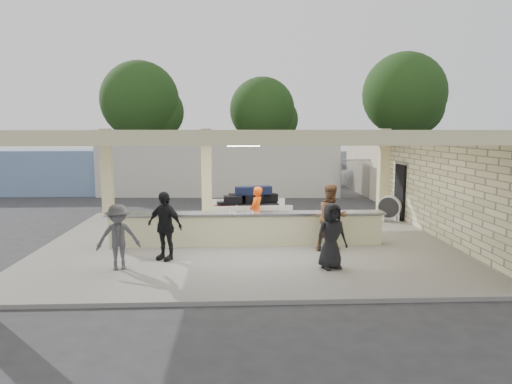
{
  "coord_description": "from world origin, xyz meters",
  "views": [
    {
      "loc": [
        -0.32,
        -13.77,
        3.51
      ],
      "look_at": [
        0.34,
        1.0,
        1.48
      ],
      "focal_mm": 32.0,
      "sensor_mm": 36.0,
      "label": 1
    }
  ],
  "objects_px": {
    "passenger_b": "(165,226)",
    "passenger_d": "(331,236)",
    "car_white_b": "(423,178)",
    "container_blue": "(36,172)",
    "passenger_a": "(332,218)",
    "car_dark": "(342,174)",
    "container_white": "(219,169)",
    "car_white_a": "(383,175)",
    "luggage_cart": "(249,207)",
    "drum_fan": "(389,207)",
    "passenger_c": "(118,237)",
    "baggage_handler": "(256,212)",
    "baggage_counter": "(247,229)"
  },
  "relations": [
    {
      "from": "baggage_counter",
      "to": "car_dark",
      "type": "distance_m",
      "value": 16.47
    },
    {
      "from": "car_dark",
      "to": "container_blue",
      "type": "xyz_separation_m",
      "value": [
        -17.63,
        -3.21,
        0.48
      ]
    },
    {
      "from": "passenger_c",
      "to": "luggage_cart",
      "type": "bearing_deg",
      "value": 36.35
    },
    {
      "from": "passenger_b",
      "to": "passenger_d",
      "type": "xyz_separation_m",
      "value": [
        4.22,
        -0.95,
        -0.09
      ]
    },
    {
      "from": "baggage_counter",
      "to": "container_blue",
      "type": "height_order",
      "value": "container_blue"
    },
    {
      "from": "luggage_cart",
      "to": "passenger_d",
      "type": "xyz_separation_m",
      "value": [
        1.91,
        -4.32,
        0.01
      ]
    },
    {
      "from": "car_white_b",
      "to": "container_white",
      "type": "xyz_separation_m",
      "value": [
        -12.02,
        -1.71,
        0.7
      ]
    },
    {
      "from": "car_dark",
      "to": "baggage_handler",
      "type": "bearing_deg",
      "value": 171.5
    },
    {
      "from": "luggage_cart",
      "to": "car_dark",
      "type": "xyz_separation_m",
      "value": [
        6.3,
        13.25,
        -0.19
      ]
    },
    {
      "from": "passenger_c",
      "to": "car_dark",
      "type": "xyz_separation_m",
      "value": [
        9.61,
        17.43,
        -0.19
      ]
    },
    {
      "from": "baggage_handler",
      "to": "car_white_b",
      "type": "bearing_deg",
      "value": 165.42
    },
    {
      "from": "passenger_b",
      "to": "container_blue",
      "type": "distance_m",
      "value": 16.17
    },
    {
      "from": "passenger_c",
      "to": "car_white_a",
      "type": "height_order",
      "value": "passenger_c"
    },
    {
      "from": "car_white_a",
      "to": "container_blue",
      "type": "height_order",
      "value": "container_blue"
    },
    {
      "from": "passenger_d",
      "to": "car_white_b",
      "type": "xyz_separation_m",
      "value": [
        8.78,
        15.53,
        -0.25
      ]
    },
    {
      "from": "passenger_a",
      "to": "car_dark",
      "type": "relative_size",
      "value": 0.43
    },
    {
      "from": "baggage_handler",
      "to": "car_dark",
      "type": "relative_size",
      "value": 0.38
    },
    {
      "from": "baggage_handler",
      "to": "passenger_d",
      "type": "relative_size",
      "value": 1.0
    },
    {
      "from": "container_white",
      "to": "car_white_a",
      "type": "bearing_deg",
      "value": 17.65
    },
    {
      "from": "baggage_handler",
      "to": "passenger_b",
      "type": "distance_m",
      "value": 3.43
    },
    {
      "from": "container_blue",
      "to": "passenger_a",
      "type": "bearing_deg",
      "value": -43.2
    },
    {
      "from": "passenger_a",
      "to": "container_blue",
      "type": "xyz_separation_m",
      "value": [
        -13.61,
        12.67,
        0.16
      ]
    },
    {
      "from": "baggage_counter",
      "to": "car_white_b",
      "type": "bearing_deg",
      "value": 50.55
    },
    {
      "from": "passenger_c",
      "to": "car_white_b",
      "type": "distance_m",
      "value": 20.8
    },
    {
      "from": "passenger_b",
      "to": "car_dark",
      "type": "xyz_separation_m",
      "value": [
        8.61,
        16.62,
        -0.29
      ]
    },
    {
      "from": "baggage_counter",
      "to": "passenger_a",
      "type": "distance_m",
      "value": 2.54
    },
    {
      "from": "baggage_handler",
      "to": "passenger_a",
      "type": "relative_size",
      "value": 0.87
    },
    {
      "from": "drum_fan",
      "to": "passenger_c",
      "type": "height_order",
      "value": "passenger_c"
    },
    {
      "from": "passenger_b",
      "to": "container_white",
      "type": "xyz_separation_m",
      "value": [
        0.98,
        12.87,
        0.36
      ]
    },
    {
      "from": "drum_fan",
      "to": "passenger_d",
      "type": "xyz_separation_m",
      "value": [
        -3.42,
        -5.79,
        0.31
      ]
    },
    {
      "from": "baggage_counter",
      "to": "drum_fan",
      "type": "distance_m",
      "value": 6.42
    },
    {
      "from": "car_white_a",
      "to": "container_white",
      "type": "height_order",
      "value": "container_white"
    },
    {
      "from": "luggage_cart",
      "to": "car_white_b",
      "type": "bearing_deg",
      "value": 42.84
    },
    {
      "from": "passenger_c",
      "to": "car_dark",
      "type": "height_order",
      "value": "passenger_c"
    },
    {
      "from": "baggage_counter",
      "to": "passenger_a",
      "type": "bearing_deg",
      "value": -16.4
    },
    {
      "from": "baggage_counter",
      "to": "container_white",
      "type": "relative_size",
      "value": 0.65
    },
    {
      "from": "baggage_handler",
      "to": "passenger_a",
      "type": "distance_m",
      "value": 2.61
    },
    {
      "from": "car_white_b",
      "to": "container_blue",
      "type": "height_order",
      "value": "container_blue"
    },
    {
      "from": "passenger_b",
      "to": "car_white_a",
      "type": "relative_size",
      "value": 0.33
    },
    {
      "from": "passenger_a",
      "to": "car_dark",
      "type": "bearing_deg",
      "value": 62.09
    },
    {
      "from": "passenger_a",
      "to": "car_dark",
      "type": "height_order",
      "value": "passenger_a"
    },
    {
      "from": "passenger_c",
      "to": "container_white",
      "type": "height_order",
      "value": "container_white"
    },
    {
      "from": "passenger_d",
      "to": "container_white",
      "type": "height_order",
      "value": "container_white"
    },
    {
      "from": "drum_fan",
      "to": "passenger_c",
      "type": "xyz_separation_m",
      "value": [
        -8.64,
        -5.64,
        0.3
      ]
    },
    {
      "from": "drum_fan",
      "to": "container_blue",
      "type": "bearing_deg",
      "value": -176.71
    },
    {
      "from": "baggage_handler",
      "to": "passenger_a",
      "type": "xyz_separation_m",
      "value": [
        2.07,
        -1.59,
        0.13
      ]
    },
    {
      "from": "car_white_b",
      "to": "container_blue",
      "type": "distance_m",
      "value": 22.06
    },
    {
      "from": "passenger_d",
      "to": "car_white_a",
      "type": "bearing_deg",
      "value": 50.87
    },
    {
      "from": "car_white_a",
      "to": "car_white_b",
      "type": "bearing_deg",
      "value": -108.49
    },
    {
      "from": "drum_fan",
      "to": "baggage_counter",
      "type": "bearing_deg",
      "value": -117.62
    }
  ]
}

